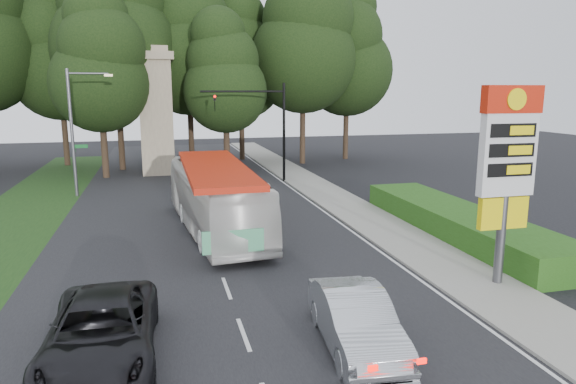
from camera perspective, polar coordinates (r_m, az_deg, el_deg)
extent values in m
plane|color=black|center=(14.41, -4.61, -16.44)|extent=(120.00, 120.00, 0.00)
cube|color=black|center=(25.57, -9.24, -4.04)|extent=(14.00, 80.00, 0.02)
cube|color=gray|center=(27.58, 8.64, -2.78)|extent=(3.00, 80.00, 0.12)
cube|color=#193814|center=(32.18, -27.37, -2.01)|extent=(5.00, 50.00, 0.02)
cube|color=#244C14|center=(25.41, 18.47, -3.20)|extent=(3.00, 14.00, 1.20)
cylinder|color=#59595E|center=(19.14, 22.53, -5.05)|extent=(0.32, 0.32, 3.20)
cube|color=yellow|center=(18.90, 22.76, -2.13)|extent=(1.80, 0.25, 1.10)
cube|color=silver|center=(18.57, 23.22, 3.88)|extent=(2.00, 0.35, 2.80)
cube|color=red|center=(18.45, 23.66, 9.43)|extent=(2.10, 0.40, 0.90)
cylinder|color=yellow|center=(18.28, 24.08, 9.39)|extent=(0.70, 0.05, 0.70)
cube|color=black|center=(18.34, 23.78, 6.28)|extent=(1.70, 0.04, 0.45)
cube|color=black|center=(18.40, 23.62, 4.27)|extent=(1.70, 0.04, 0.45)
cube|color=black|center=(18.48, 23.46, 2.27)|extent=(1.70, 0.04, 0.45)
cylinder|color=black|center=(37.83, -0.45, 6.57)|extent=(0.20, 0.20, 7.20)
cylinder|color=black|center=(37.10, -5.05, 11.07)|extent=(6.00, 0.14, 0.14)
imported|color=black|center=(36.82, -8.16, 10.61)|extent=(0.18, 0.22, 1.10)
sphere|color=#FF0C05|center=(36.67, -8.13, 10.46)|extent=(0.18, 0.18, 0.18)
cylinder|color=#59595E|center=(35.07, -22.87, 5.98)|extent=(0.20, 0.20, 8.00)
cylinder|color=#59595E|center=(34.83, -21.34, 12.17)|extent=(2.40, 0.12, 0.12)
cube|color=#FFE599|center=(34.71, -19.32, 12.14)|extent=(0.50, 0.22, 0.14)
cube|color=#0C591E|center=(35.08, -22.04, 4.73)|extent=(0.85, 0.04, 0.22)
cube|color=#0C591E|center=(35.62, -22.63, 4.28)|extent=(0.04, 0.85, 0.22)
cube|color=gray|center=(42.65, -14.40, 7.96)|extent=(2.50, 2.50, 9.00)
cube|color=gray|center=(42.67, -14.73, 14.40)|extent=(3.00, 3.00, 0.60)
cube|color=gray|center=(42.71, -14.76, 15.07)|extent=(2.20, 2.20, 0.50)
cylinder|color=#2D2116|center=(50.38, -23.51, 5.78)|extent=(0.50, 0.50, 5.40)
sphere|color=black|center=(50.24, -24.02, 12.09)|extent=(8.40, 8.40, 8.40)
sphere|color=black|center=(50.43, -24.30, 15.48)|extent=(7.20, 7.20, 7.20)
sphere|color=black|center=(50.72, -24.54, 18.34)|extent=(5.40, 5.40, 5.40)
cylinder|color=#2D2116|center=(45.82, -18.12, 6.38)|extent=(0.50, 0.50, 6.48)
sphere|color=black|center=(45.80, -18.64, 14.70)|extent=(10.08, 10.08, 10.08)
sphere|color=black|center=(46.19, -18.93, 19.15)|extent=(8.64, 8.64, 8.64)
cylinder|color=#2D2116|center=(47.84, -10.72, 6.60)|extent=(0.50, 0.50, 5.94)
sphere|color=black|center=(47.75, -11.00, 13.92)|extent=(9.24, 9.24, 9.24)
sphere|color=black|center=(48.03, -11.15, 17.85)|extent=(7.92, 7.92, 7.92)
cylinder|color=#2D2116|center=(50.41, -5.15, 6.57)|extent=(0.50, 0.50, 5.22)
sphere|color=black|center=(50.26, -5.26, 12.67)|extent=(8.12, 8.12, 8.12)
sphere|color=black|center=(50.42, -5.32, 15.97)|extent=(6.96, 6.96, 6.96)
sphere|color=black|center=(50.69, -5.38, 18.75)|extent=(5.22, 5.22, 5.22)
cylinder|color=#2D2116|center=(47.57, 1.63, 6.87)|extent=(0.50, 0.50, 6.12)
sphere|color=black|center=(47.51, 1.67, 14.46)|extent=(9.52, 9.52, 9.52)
sphere|color=black|center=(47.82, 1.69, 18.53)|extent=(8.16, 8.16, 8.16)
cylinder|color=#2D2116|center=(51.06, 6.44, 6.80)|extent=(0.50, 0.50, 5.58)
sphere|color=black|center=(50.95, 6.58, 13.25)|extent=(8.68, 8.68, 8.68)
sphere|color=black|center=(51.15, 6.66, 16.72)|extent=(7.44, 7.44, 7.44)
sphere|color=black|center=(51.47, 6.74, 19.64)|extent=(5.58, 5.58, 5.58)
cylinder|color=#2D2116|center=(42.00, -19.73, 4.65)|extent=(0.50, 0.50, 4.68)
sphere|color=black|center=(41.78, -20.17, 11.21)|extent=(7.28, 7.28, 7.28)
sphere|color=black|center=(41.89, -20.42, 14.76)|extent=(6.24, 6.24, 6.24)
sphere|color=black|center=(42.11, -20.63, 17.76)|extent=(4.68, 4.68, 4.68)
cylinder|color=#2D2116|center=(42.70, -6.82, 5.09)|extent=(0.50, 0.50, 4.32)
sphere|color=black|center=(42.46, -6.97, 11.05)|extent=(6.72, 6.72, 6.72)
sphere|color=black|center=(42.52, -7.05, 14.29)|extent=(5.76, 5.76, 5.76)
sphere|color=black|center=(42.68, -7.11, 17.02)|extent=(4.32, 4.32, 4.32)
imported|color=silver|center=(24.62, -8.06, -0.74)|extent=(3.79, 11.83, 3.24)
imported|color=#B7BBC0|center=(13.93, 7.55, -13.96)|extent=(2.08, 4.86, 1.56)
imported|color=black|center=(13.95, -20.02, -14.47)|extent=(2.74, 5.75, 1.58)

